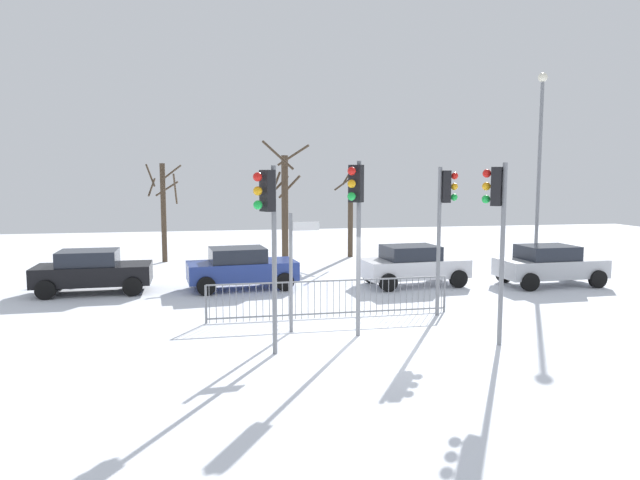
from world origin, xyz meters
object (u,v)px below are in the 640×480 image
bare_tree_right (285,202)px  traffic_light_rear_left (268,217)px  car_blue_trailing (241,267)px  car_black_far (92,271)px  street_lamp (540,156)px  traffic_light_mid_right (497,212)px  direction_sign_post (293,266)px  traffic_light_foreground_left (445,207)px  car_white_near (413,265)px  bare_tree_centre (351,210)px  car_silver_mid (549,264)px  traffic_light_foreground_right (356,209)px  bare_tree_left (164,208)px

bare_tree_right → traffic_light_rear_left: bearing=-98.6°
car_blue_trailing → car_black_far: bearing=171.8°
traffic_light_rear_left → street_lamp: bearing=-82.3°
traffic_light_mid_right → direction_sign_post: 5.13m
bare_tree_right → traffic_light_foreground_left: bearing=-75.9°
traffic_light_mid_right → traffic_light_foreground_left: bearing=43.0°
direction_sign_post → bare_tree_right: 13.14m
car_white_near → traffic_light_foreground_left: bearing=-104.0°
direction_sign_post → bare_tree_centre: bearing=65.7°
car_silver_mid → bare_tree_centre: size_ratio=0.83×
traffic_light_rear_left → bare_tree_centre: 16.15m
traffic_light_foreground_left → traffic_light_foreground_right: traffic_light_foreground_right is taller
car_silver_mid → bare_tree_right: bearing=134.3°
bare_tree_left → direction_sign_post: bearing=-72.5°
traffic_light_rear_left → street_lamp: size_ratio=0.53×
traffic_light_foreground_right → direction_sign_post: bearing=11.0°
bare_tree_centre → bare_tree_left: bearing=-179.6°
traffic_light_mid_right → car_blue_trailing: size_ratio=1.09×
car_black_far → car_silver_mid: size_ratio=1.00×
traffic_light_foreground_left → bare_tree_centre: (0.30, 12.33, -0.80)m
traffic_light_mid_right → car_white_near: (0.68, 7.48, -2.38)m
car_silver_mid → bare_tree_centre: bearing=120.0°
traffic_light_rear_left → bare_tree_centre: (5.56, 15.14, -0.79)m
car_white_near → car_blue_trailing: same height
traffic_light_foreground_left → direction_sign_post: traffic_light_foreground_left is taller
bare_tree_left → traffic_light_foreground_left: bearing=-54.9°
bare_tree_centre → traffic_light_mid_right: bearing=-90.9°
car_silver_mid → car_blue_trailing: bearing=171.0°
car_silver_mid → street_lamp: (0.59, 1.92, 4.00)m
street_lamp → traffic_light_foreground_left: bearing=-138.4°
car_blue_trailing → traffic_light_foreground_right: bearing=-76.2°
traffic_light_mid_right → traffic_light_foreground_right: bearing=110.9°
traffic_light_rear_left → traffic_light_foreground_left: 5.97m
bare_tree_right → direction_sign_post: bearing=-96.3°
car_blue_trailing → bare_tree_left: size_ratio=0.87×
traffic_light_rear_left → bare_tree_right: 15.02m
street_lamp → direction_sign_post: bearing=-148.6°
traffic_light_foreground_right → traffic_light_foreground_left: bearing=-110.0°
traffic_light_rear_left → car_black_far: bearing=4.7°
car_black_far → car_silver_mid: (16.17, -1.62, 0.00)m
car_black_far → car_blue_trailing: (5.03, -0.19, 0.00)m
car_black_far → street_lamp: street_lamp is taller
traffic_light_foreground_left → car_white_near: (0.74, 4.53, -2.34)m
traffic_light_foreground_left → car_white_near: 5.16m
traffic_light_foreground_right → car_silver_mid: bearing=-108.5°
traffic_light_foreground_left → car_white_near: traffic_light_foreground_left is taller
traffic_light_mid_right → direction_sign_post: bearing=108.3°
bare_tree_right → traffic_light_mid_right: bearing=-78.4°
bare_tree_left → bare_tree_centre: size_ratio=0.99×
car_black_far → direction_sign_post: bearing=-47.4°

